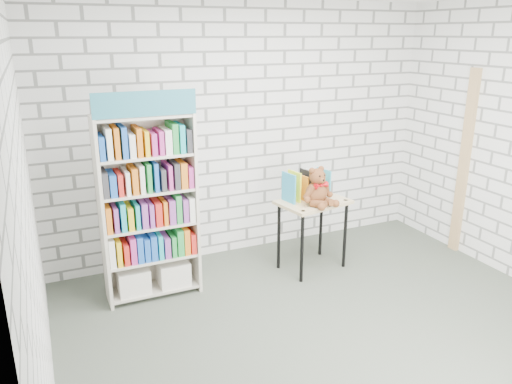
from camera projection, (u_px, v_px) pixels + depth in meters
name	position (u px, v px, depth m)	size (l,w,h in m)	color
ground	(339.00, 335.00, 4.25)	(4.50, 4.50, 0.00)	#454D41
room_shell	(351.00, 127.00, 3.71)	(4.52, 4.02, 2.81)	silver
bookshelf	(148.00, 206.00, 4.66)	(0.89, 0.34, 1.99)	beige
display_table	(313.00, 210.00, 5.28)	(0.80, 0.62, 0.77)	tan
table_books	(307.00, 185.00, 5.29)	(0.53, 0.31, 0.30)	teal
teddy_bear	(318.00, 190.00, 5.08)	(0.36, 0.35, 0.39)	brown
door_trim	(464.00, 163.00, 5.62)	(0.05, 0.12, 2.10)	tan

